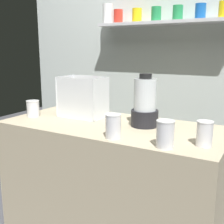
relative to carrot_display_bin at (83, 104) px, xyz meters
name	(u,v)px	position (x,y,z in m)	size (l,w,h in m)	color
counter	(112,190)	(0.29, -0.09, -0.54)	(1.40, 0.64, 0.90)	tan
back_wall_unit	(158,62)	(0.29, 0.67, 0.27)	(2.60, 0.24, 2.50)	silver
carrot_display_bin	(83,104)	(0.00, 0.00, 0.00)	(0.31, 0.20, 0.28)	white
blender_pitcher	(145,105)	(0.48, -0.03, 0.05)	(0.17, 0.17, 0.32)	black
juice_cup_mango_far_left	(33,110)	(-0.31, -0.18, -0.04)	(0.09, 0.09, 0.11)	white
juice_cup_carrot_left	(113,127)	(0.43, -0.34, -0.03)	(0.09, 0.09, 0.13)	white
juice_cup_beet_middle	(165,136)	(0.73, -0.35, -0.03)	(0.09, 0.09, 0.13)	white
juice_cup_orange_right	(204,135)	(0.88, -0.23, -0.03)	(0.08, 0.08, 0.13)	white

